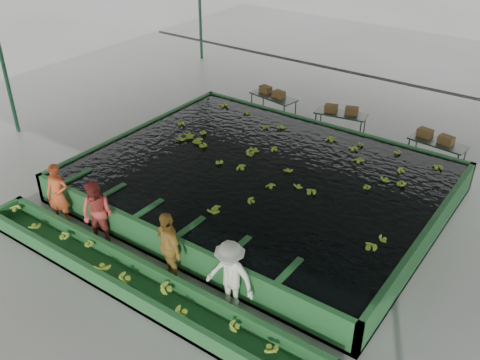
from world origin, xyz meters
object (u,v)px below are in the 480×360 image
Objects in this scene: box_stack_mid at (341,113)px; box_stack_right at (435,140)px; worker_b at (97,213)px; box_stack_left at (272,95)px; worker_c at (168,247)px; packing_table_left at (273,106)px; flotation_tank at (260,182)px; sorting_trough at (136,282)px; worker_a at (58,195)px; worker_d at (230,277)px; packing_table_mid at (340,124)px; packing_table_right at (436,153)px.

box_stack_mid is 0.99× the size of box_stack_right.
worker_b is 1.54× the size of box_stack_left.
worker_b is at bearing -158.69° from worker_c.
flotation_tank is at bearing -61.34° from packing_table_left.
worker_a is at bearing 167.55° from sorting_trough.
worker_a is at bearing 174.97° from worker_d.
worker_a is 0.96× the size of packing_table_mid.
worker_c reaches higher than box_stack_left.
sorting_trough is at bearing -74.22° from box_stack_left.
packing_table_right is at bearing 70.25° from sorting_trough.
box_stack_right is at bearing 30.77° from worker_a.
packing_table_mid is (-0.31, 9.48, -0.50)m from worker_c.
worker_b is 10.82m from packing_table_right.
packing_table_right is (3.59, 10.00, 0.16)m from sorting_trough.
packing_table_left is (-3.13, 9.41, -0.49)m from worker_c.
worker_a is at bearing -130.12° from flotation_tank.
worker_a reaches higher than packing_table_right.
sorting_trough is 5.52× the size of packing_table_right.
box_stack_mid is at bearing 63.23° from worker_b.
sorting_trough is 5.46× the size of packing_table_mid.
flotation_tank is 5.10m from sorting_trough.
worker_b reaches higher than flotation_tank.
worker_c is at bearing -85.56° from flotation_tank.
worker_a is at bearing -127.35° from box_stack_right.
box_stack_left is at bearing 177.63° from packing_table_right.
sorting_trough is 5.67× the size of worker_a.
worker_a is 9.50m from box_stack_left.
packing_table_left is (-2.80, 10.21, 0.18)m from sorting_trough.
worker_a reaches higher than flotation_tank.
worker_d is (2.10, -4.30, 0.44)m from flotation_tank.
worker_b is 10.80m from box_stack_right.
box_stack_mid is (2.92, 0.02, -0.03)m from box_stack_left.
worker_b is (-2.07, 0.80, 0.64)m from sorting_trough.
packing_table_right is (5.66, 9.20, -0.48)m from worker_b.
worker_c is 9.49m from box_stack_mid.
worker_b is 0.97× the size of worker_c.
sorting_trough is at bearing -74.70° from packing_table_left.
packing_table_right is (6.39, -0.21, -0.02)m from packing_table_left.
worker_a is 0.93× the size of packing_table_left.
sorting_trough is 2.31m from worker_b.
box_stack_left reaches higher than box_stack_mid.
worker_d is at bearing -21.88° from worker_a.
worker_d reaches higher than worker_b.
box_stack_right is at bearing 92.70° from worker_c.
packing_table_right is at bearing -4.48° from packing_table_mid.
packing_table_left is at bearing 63.10° from worker_a.
worker_a is at bearing -128.09° from packing_table_right.
box_stack_right is (3.44, -0.21, -0.01)m from box_stack_mid.
worker_c is 9.93m from packing_table_left.
box_stack_mid is at bearing 176.46° from box_stack_right.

